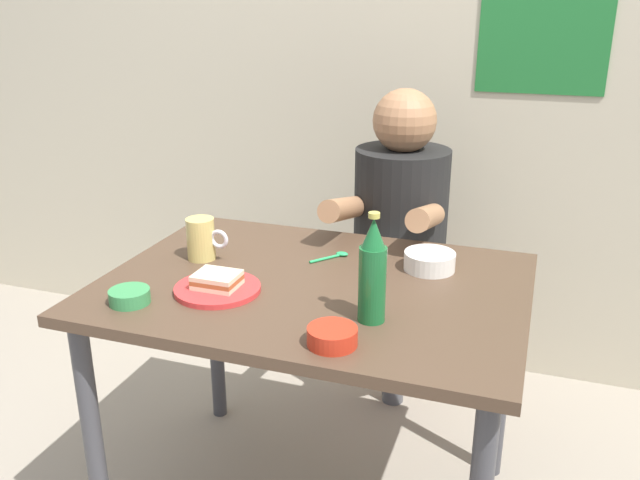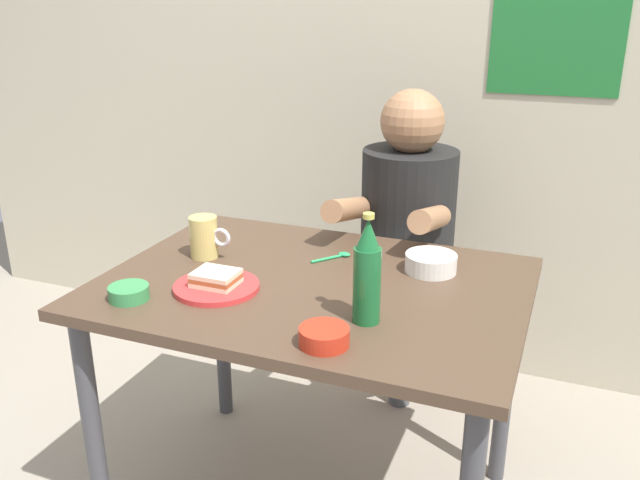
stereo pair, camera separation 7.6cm
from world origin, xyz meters
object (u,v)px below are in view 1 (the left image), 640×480
(sandwich, at_px, (217,280))
(dip_bowl_green, at_px, (129,296))
(beer_bottle, at_px, (372,273))
(stool, at_px, (396,318))
(person_seated, at_px, (400,209))
(dining_table, at_px, (314,314))
(beer_mug, at_px, (202,239))
(plate_orange, at_px, (218,289))

(sandwich, bearing_deg, dip_bowl_green, -142.63)
(sandwich, bearing_deg, beer_bottle, -3.71)
(stool, relative_size, beer_bottle, 1.72)
(stool, xyz_separation_m, beer_bottle, (0.11, -0.79, 0.51))
(person_seated, relative_size, sandwich, 6.54)
(stool, distance_m, beer_bottle, 0.95)
(dining_table, distance_m, person_seated, 0.64)
(beer_mug, bearing_deg, sandwich, -52.54)
(plate_orange, xyz_separation_m, beer_bottle, (0.41, -0.03, 0.11))
(beer_bottle, bearing_deg, person_seated, 97.81)
(person_seated, bearing_deg, plate_orange, -111.88)
(beer_mug, bearing_deg, dip_bowl_green, -94.85)
(person_seated, relative_size, beer_bottle, 2.75)
(dining_table, distance_m, stool, 0.70)
(dining_table, relative_size, person_seated, 1.53)
(stool, bearing_deg, beer_bottle, -82.30)
(person_seated, relative_size, beer_mug, 5.71)
(dining_table, relative_size, dip_bowl_green, 11.00)
(stool, relative_size, sandwich, 4.09)
(sandwich, bearing_deg, beer_mug, 127.46)
(dining_table, height_order, stool, dining_table)
(person_seated, bearing_deg, dip_bowl_green, -118.18)
(plate_orange, xyz_separation_m, beer_mug, (-0.14, 0.19, 0.05))
(stool, relative_size, person_seated, 0.63)
(beer_mug, bearing_deg, beer_bottle, -21.18)
(dining_table, xyz_separation_m, stool, (0.09, 0.63, -0.30))
(dining_table, bearing_deg, sandwich, -147.11)
(stool, distance_m, dip_bowl_green, 1.10)
(person_seated, distance_m, beer_bottle, 0.79)
(dining_table, xyz_separation_m, beer_mug, (-0.36, 0.05, 0.15))
(dip_bowl_green, bearing_deg, plate_orange, 37.37)
(person_seated, bearing_deg, stool, 90.00)
(stool, height_order, person_seated, person_seated)
(plate_orange, relative_size, sandwich, 2.00)
(person_seated, relative_size, dip_bowl_green, 7.20)
(dining_table, height_order, beer_mug, beer_mug)
(plate_orange, bearing_deg, sandwich, 0.00)
(stool, height_order, beer_mug, beer_mug)
(dining_table, relative_size, beer_mug, 8.73)
(dining_table, relative_size, plate_orange, 5.00)
(plate_orange, bearing_deg, beer_bottle, -3.71)
(stool, bearing_deg, dip_bowl_green, -117.88)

